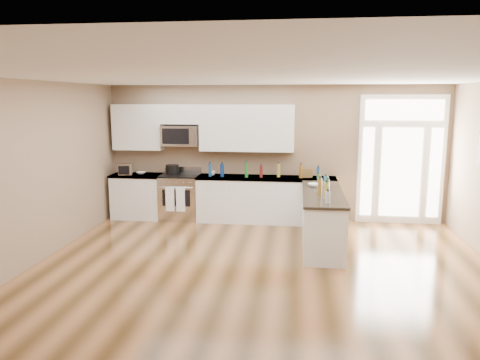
{
  "coord_description": "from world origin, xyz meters",
  "views": [
    {
      "loc": [
        0.5,
        -5.72,
        2.53
      ],
      "look_at": [
        -0.48,
        2.0,
        1.16
      ],
      "focal_mm": 35.0,
      "sensor_mm": 36.0,
      "label": 1
    }
  ],
  "objects_px": {
    "peninsula_cabinet": "(322,221)",
    "stockpot": "(172,169)",
    "kitchen_range": "(180,197)",
    "toaster_oven": "(126,169)"
  },
  "relations": [
    {
      "from": "kitchen_range",
      "to": "toaster_oven",
      "type": "relative_size",
      "value": 3.79
    },
    {
      "from": "kitchen_range",
      "to": "stockpot",
      "type": "xyz_separation_m",
      "value": [
        -0.17,
        0.05,
        0.58
      ]
    },
    {
      "from": "peninsula_cabinet",
      "to": "stockpot",
      "type": "xyz_separation_m",
      "value": [
        -3.06,
        1.5,
        0.62
      ]
    },
    {
      "from": "kitchen_range",
      "to": "toaster_oven",
      "type": "bearing_deg",
      "value": -173.87
    },
    {
      "from": "kitchen_range",
      "to": "stockpot",
      "type": "bearing_deg",
      "value": 163.04
    },
    {
      "from": "peninsula_cabinet",
      "to": "stockpot",
      "type": "height_order",
      "value": "stockpot"
    },
    {
      "from": "stockpot",
      "to": "kitchen_range",
      "type": "bearing_deg",
      "value": -16.96
    },
    {
      "from": "peninsula_cabinet",
      "to": "toaster_oven",
      "type": "bearing_deg",
      "value": 161.66
    },
    {
      "from": "peninsula_cabinet",
      "to": "stockpot",
      "type": "distance_m",
      "value": 3.46
    },
    {
      "from": "peninsula_cabinet",
      "to": "kitchen_range",
      "type": "xyz_separation_m",
      "value": [
        -2.89,
        1.45,
        0.04
      ]
    }
  ]
}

